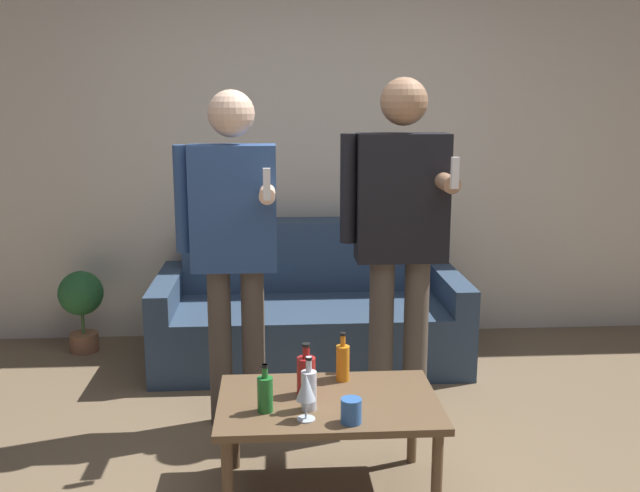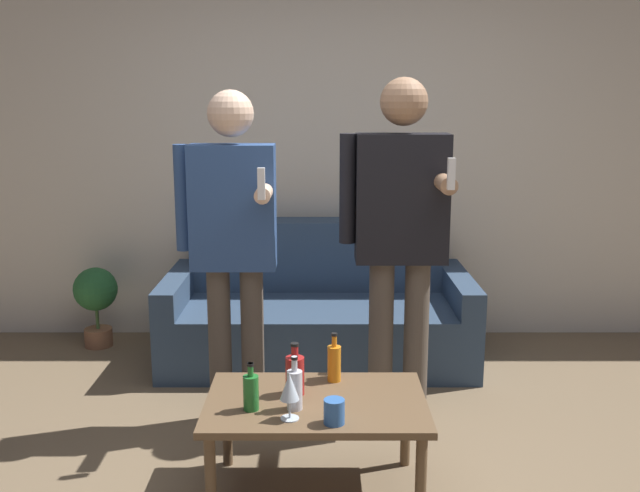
# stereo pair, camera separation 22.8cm
# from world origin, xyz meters

# --- Properties ---
(wall_back) EXTENTS (8.00, 0.06, 2.70)m
(wall_back) POSITION_xyz_m (0.00, 2.19, 1.35)
(wall_back) COLOR beige
(wall_back) RESTS_ON ground_plane
(couch) EXTENTS (1.90, 0.92, 0.84)m
(couch) POSITION_xyz_m (-0.08, 1.72, 0.29)
(couch) COLOR #334760
(couch) RESTS_ON ground_plane
(coffee_table) EXTENTS (0.90, 0.59, 0.42)m
(coffee_table) POSITION_xyz_m (-0.09, 0.07, 0.37)
(coffee_table) COLOR brown
(coffee_table) RESTS_ON ground_plane
(bottle_orange) EXTENTS (0.06, 0.06, 0.22)m
(bottle_orange) POSITION_xyz_m (-0.17, -0.01, 0.51)
(bottle_orange) COLOR silver
(bottle_orange) RESTS_ON coffee_table
(bottle_green) EXTENTS (0.06, 0.06, 0.20)m
(bottle_green) POSITION_xyz_m (-0.34, -0.02, 0.50)
(bottle_green) COLOR #23752D
(bottle_green) RESTS_ON coffee_table
(bottle_dark) EXTENTS (0.08, 0.08, 0.22)m
(bottle_dark) POSITION_xyz_m (-0.18, 0.13, 0.51)
(bottle_dark) COLOR #B21E1E
(bottle_dark) RESTS_ON coffee_table
(bottle_yellow) EXTENTS (0.06, 0.06, 0.22)m
(bottle_yellow) POSITION_xyz_m (-0.01, 0.27, 0.51)
(bottle_yellow) COLOR orange
(bottle_yellow) RESTS_ON coffee_table
(wine_glass_near) EXTENTS (0.08, 0.08, 0.19)m
(wine_glass_near) POSITION_xyz_m (-0.19, -0.10, 0.55)
(wine_glass_near) COLOR silver
(wine_glass_near) RESTS_ON coffee_table
(cup_on_table) EXTENTS (0.08, 0.08, 0.10)m
(cup_on_table) POSITION_xyz_m (-0.02, -0.14, 0.47)
(cup_on_table) COLOR #3366B2
(cup_on_table) RESTS_ON coffee_table
(person_standing_left) EXTENTS (0.49, 0.43, 1.67)m
(person_standing_left) POSITION_xyz_m (-0.50, 0.77, 0.99)
(person_standing_left) COLOR brown
(person_standing_left) RESTS_ON ground_plane
(person_standing_right) EXTENTS (0.53, 0.45, 1.73)m
(person_standing_right) POSITION_xyz_m (0.32, 0.79, 1.02)
(person_standing_right) COLOR brown
(person_standing_right) RESTS_ON ground_plane
(potted_plant) EXTENTS (0.29, 0.29, 0.54)m
(potted_plant) POSITION_xyz_m (-1.56, 1.89, 0.34)
(potted_plant) COLOR #936042
(potted_plant) RESTS_ON ground_plane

